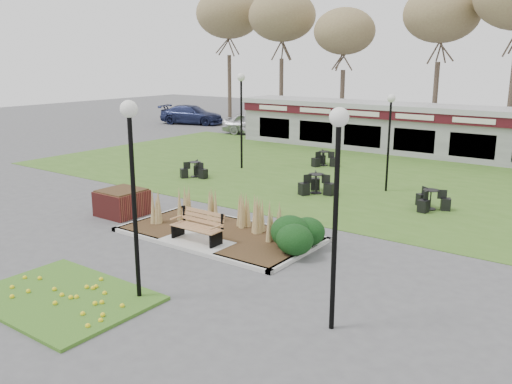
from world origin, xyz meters
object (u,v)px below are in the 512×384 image
Objects in this scene: lamp_post_mid_right at (390,121)px; brick_planter at (122,202)px; food_pavilion at (423,129)px; lamp_post_near_left at (132,158)px; bistro_set_d at (316,187)px; car_blue at (192,115)px; lamp_post_near_right at (337,172)px; car_silver at (255,123)px; bistro_set_a at (195,172)px; park_bench at (198,226)px; bistro_set_c at (324,161)px; car_black at (307,118)px; bistro_set_b at (430,203)px; lamp_post_far_left at (241,100)px.

brick_planter is at bearing -125.10° from lamp_post_mid_right.
food_pavilion is 5.24× the size of lamp_post_near_left.
lamp_post_mid_right is at bearing 43.44° from bistro_set_d.
brick_planter is at bearing -159.22° from car_blue.
car_silver is at bearing 129.34° from lamp_post_near_right.
bistro_set_a is 15.16m from car_silver.
park_bench is 1.21× the size of bistro_set_c.
car_silver is (-10.10, 7.58, 0.54)m from bistro_set_c.
car_black is (-9.13, 13.58, 0.51)m from bistro_set_c.
bistro_set_d reaches higher than bistro_set_b.
lamp_post_far_left reaches higher than brick_planter.
food_pavilion reaches higher than car_blue.
car_blue is at bearing 60.53° from car_silver.
car_black is (-13.55, 30.50, -2.64)m from lamp_post_near_left.
lamp_post_near_left is 0.98× the size of car_silver.
lamp_post_near_right is 17.23m from lamp_post_far_left.
lamp_post_mid_right reaches higher than car_black.
bistro_set_b is 0.30× the size of car_black.
lamp_post_near_right is at bearing -72.15° from lamp_post_mid_right.
brick_planter is 19.49m from food_pavilion.
lamp_post_near_right is 12.15m from bistro_set_d.
brick_planter is 0.96× the size of bistro_set_d.
lamp_post_mid_right is at bearing -141.54° from car_silver.
car_black reaches higher than bistro_set_b.
lamp_post_far_left reaches higher than car_silver.
car_black is at bearing 113.96° from lamp_post_near_left.
lamp_post_far_left is 0.87× the size of car_blue.
park_bench is at bearing -47.03° from bistro_set_a.
lamp_post_near_right is 10.93m from bistro_set_b.
bistro_set_d is at bearing -91.31° from food_pavilion.
car_silver reaches higher than park_bench.
car_blue reaches higher than bistro_set_a.
food_pavilion is 17.40× the size of bistro_set_b.
brick_planter is 1.09× the size of bistro_set_a.
park_bench is 4.92m from lamp_post_near_left.
lamp_post_mid_right is (-3.91, 12.13, -0.40)m from lamp_post_near_right.
bistro_set_a is at bearing -167.05° from car_black.
lamp_post_near_left reaches higher than bistro_set_a.
lamp_post_near_left reaches higher than food_pavilion.
car_blue is at bearing 140.02° from lamp_post_far_left.
food_pavilion is 17.80× the size of bistro_set_a.
lamp_post_near_right reaches higher than car_black.
lamp_post_mid_right is 9.37m from bistro_set_a.
bistro_set_d is 0.33× the size of car_black.
bistro_set_d is at bearing -151.07° from car_silver.
bistro_set_d reaches higher than bistro_set_a.
brick_planter is at bearing -96.61° from bistro_set_c.
lamp_post_mid_right is 22.13m from car_black.
lamp_post_mid_right is 0.87× the size of car_black.
park_bench is 13.50m from bistro_set_c.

